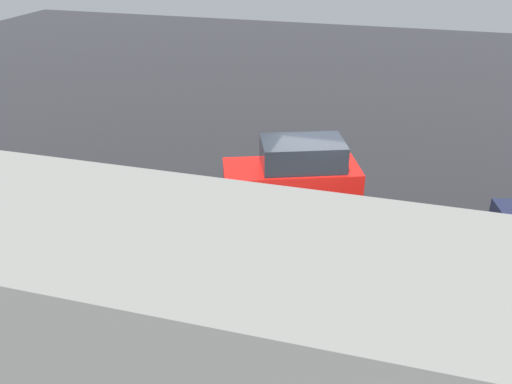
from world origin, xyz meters
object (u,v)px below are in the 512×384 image
moving_hatchback (294,175)px  sign_post (116,201)px  pedestrian (155,208)px  fire_hydrant (184,218)px

moving_hatchback → sign_post: (3.57, 3.88, 0.55)m
pedestrian → fire_hydrant: bearing=-168.0°
fire_hydrant → moving_hatchback: bearing=-138.3°
pedestrian → sign_post: (0.27, 1.47, 0.90)m
fire_hydrant → pedestrian: 0.85m
moving_hatchback → fire_hydrant: size_ratio=5.30×
moving_hatchback → sign_post: 5.31m
pedestrian → moving_hatchback: bearing=-143.9°
moving_hatchback → fire_hydrant: bearing=41.7°
moving_hatchback → pedestrian: (3.31, 2.41, -0.34)m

